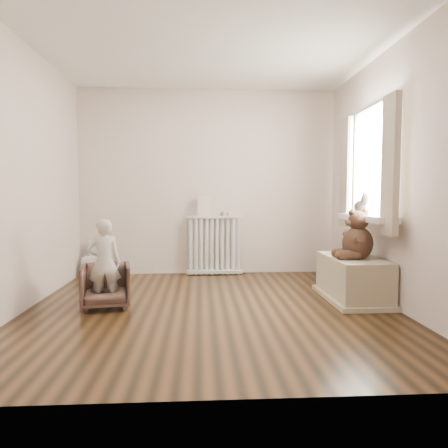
{
  "coord_description": "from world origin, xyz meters",
  "views": [
    {
      "loc": [
        -0.1,
        -3.89,
        1.1
      ],
      "look_at": [
        0.15,
        0.45,
        0.8
      ],
      "focal_mm": 32.0,
      "sensor_mm": 36.0,
      "label": 1
    }
  ],
  "objects": [
    {
      "name": "toy_bench",
      "position": [
        1.52,
        0.24,
        0.2
      ],
      "size": [
        0.51,
        0.97,
        0.45
      ],
      "primitive_type": "cube",
      "color": "#BDB392",
      "rests_on": "floor"
    },
    {
      "name": "tin_a",
      "position": [
        0.23,
        1.68,
        0.86
      ],
      "size": [
        0.1,
        0.1,
        0.06
      ],
      "primitive_type": "cylinder",
      "color": "#A59E8C",
      "rests_on": "radiator"
    },
    {
      "name": "floor",
      "position": [
        0.0,
        0.0,
        0.0
      ],
      "size": [
        3.6,
        3.6,
        0.01
      ],
      "primitive_type": "cube",
      "color": "black",
      "rests_on": "ground"
    },
    {
      "name": "ceiling",
      "position": [
        0.0,
        0.0,
        2.6
      ],
      "size": [
        3.6,
        3.6,
        0.01
      ],
      "primitive_type": "cube",
      "color": "white",
      "rests_on": "ground"
    },
    {
      "name": "plush_cat",
      "position": [
        1.66,
        0.36,
        1.0
      ],
      "size": [
        0.18,
        0.29,
        0.24
      ],
      "primitive_type": null,
      "rotation": [
        0.0,
        0.0,
        0.02
      ],
      "color": "#686259",
      "rests_on": "window_sill"
    },
    {
      "name": "tin_b",
      "position": [
        0.28,
        1.68,
        0.85
      ],
      "size": [
        0.1,
        0.1,
        0.05
      ],
      "primitive_type": "cylinder",
      "color": "#A59E8C",
      "rests_on": "radiator"
    },
    {
      "name": "toy_vanity",
      "position": [
        -1.55,
        1.65,
        0.28
      ],
      "size": [
        0.32,
        0.23,
        0.5
      ],
      "primitive_type": "cube",
      "color": "silver",
      "rests_on": "floor"
    },
    {
      "name": "teddy_bear",
      "position": [
        1.52,
        0.14,
        0.67
      ],
      "size": [
        0.43,
        0.34,
        0.51
      ],
      "primitive_type": null,
      "rotation": [
        0.0,
        0.0,
        -0.05
      ],
      "color": "#321E14",
      "rests_on": "toy_bench"
    },
    {
      "name": "paper_doll",
      "position": [
        -0.06,
        1.68,
        0.97
      ],
      "size": [
        0.17,
        0.02,
        0.28
      ],
      "primitive_type": "cube",
      "color": "beige",
      "rests_on": "radiator"
    },
    {
      "name": "radiator",
      "position": [
        0.09,
        1.68,
        0.39
      ],
      "size": [
        0.79,
        0.15,
        0.83
      ],
      "primitive_type": "cube",
      "color": "silver",
      "rests_on": "floor"
    },
    {
      "name": "window",
      "position": [
        1.76,
        0.3,
        1.45
      ],
      "size": [
        0.03,
        0.9,
        1.1
      ],
      "primitive_type": "cube",
      "color": "white",
      "rests_on": "right_wall"
    },
    {
      "name": "window_sill",
      "position": [
        1.67,
        0.3,
        0.87
      ],
      "size": [
        0.22,
        1.1,
        0.06
      ],
      "primitive_type": "cube",
      "color": "silver",
      "rests_on": "right_wall"
    },
    {
      "name": "curtain_left",
      "position": [
        1.65,
        -0.27,
        1.39
      ],
      "size": [
        0.06,
        0.26,
        1.3
      ],
      "primitive_type": "cube",
      "color": "#B3A68D",
      "rests_on": "right_wall"
    },
    {
      "name": "back_wall",
      "position": [
        0.0,
        1.8,
        1.3
      ],
      "size": [
        3.6,
        0.02,
        2.6
      ],
      "primitive_type": "cube",
      "color": "beige",
      "rests_on": "ground"
    },
    {
      "name": "child",
      "position": [
        -1.05,
        0.03,
        0.45
      ],
      "size": [
        0.35,
        0.27,
        0.87
      ],
      "primitive_type": "imported",
      "rotation": [
        0.0,
        0.0,
        3.34
      ],
      "color": "beige",
      "rests_on": "armchair"
    },
    {
      "name": "left_wall",
      "position": [
        -1.8,
        0.0,
        1.3
      ],
      "size": [
        0.02,
        3.6,
        2.6
      ],
      "primitive_type": "cube",
      "color": "beige",
      "rests_on": "ground"
    },
    {
      "name": "right_wall",
      "position": [
        1.8,
        0.0,
        1.3
      ],
      "size": [
        0.02,
        3.6,
        2.6
      ],
      "primitive_type": "cube",
      "color": "beige",
      "rests_on": "ground"
    },
    {
      "name": "front_wall",
      "position": [
        0.0,
        -1.8,
        1.3
      ],
      "size": [
        3.6,
        0.02,
        2.6
      ],
      "primitive_type": "cube",
      "color": "beige",
      "rests_on": "ground"
    },
    {
      "name": "armchair",
      "position": [
        -1.05,
        0.08,
        0.22
      ],
      "size": [
        0.55,
        0.56,
        0.43
      ],
      "primitive_type": "imported",
      "rotation": [
        0.0,
        0.0,
        0.2
      ],
      "color": "#4E352C",
      "rests_on": "floor"
    },
    {
      "name": "curtain_right",
      "position": [
        1.65,
        0.87,
        1.39
      ],
      "size": [
        0.06,
        0.26,
        1.3
      ],
      "primitive_type": "cube",
      "color": "#B3A68D",
      "rests_on": "right_wall"
    }
  ]
}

